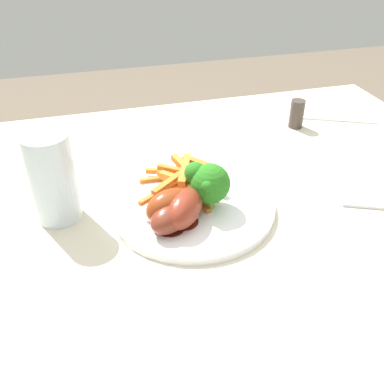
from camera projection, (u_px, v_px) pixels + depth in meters
dining_table at (210, 255)px, 0.76m from camera, size 1.05×0.81×0.76m
dinner_plate at (192, 206)px, 0.68m from camera, size 0.26×0.26×0.01m
broccoli_floret_front at (207, 183)px, 0.64m from camera, size 0.07×0.06×0.07m
carrot_fries_pile at (182, 178)px, 0.69m from camera, size 0.14×0.13×0.05m
chicken_drumstick_near at (173, 215)px, 0.62m from camera, size 0.12×0.10×0.04m
chicken_drumstick_far at (185, 207)px, 0.62m from camera, size 0.10×0.12×0.05m
chicken_drumstick_extra at (173, 205)px, 0.63m from camera, size 0.13×0.07×0.05m
water_glass at (53, 178)px, 0.63m from camera, size 0.07×0.07×0.14m
napkin at (335, 108)px, 1.00m from camera, size 0.21×0.20×0.00m
pepper_shaker at (297, 114)px, 0.91m from camera, size 0.03×0.03×0.06m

